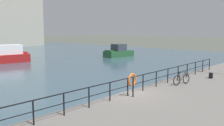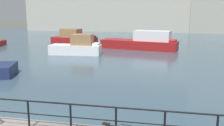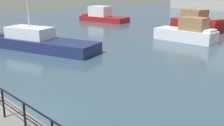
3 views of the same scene
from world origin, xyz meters
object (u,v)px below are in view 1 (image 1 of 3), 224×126
parked_bicycle (181,79)px  life_ring_stand (132,80)px  moored_harbor_tender (119,52)px  mooring_bollard (211,76)px

parked_bicycle → life_ring_stand: 5.02m
moored_harbor_tender → mooring_bollard: bearing=64.5°
moored_harbor_tender → parked_bicycle: moored_harbor_tender is taller
moored_harbor_tender → mooring_bollard: moored_harbor_tender is taller
parked_bicycle → life_ring_stand: (-4.95, 0.63, 0.59)m
mooring_bollard → life_ring_stand: (-8.62, 1.33, 0.75)m
moored_harbor_tender → life_ring_stand: size_ratio=3.85×
mooring_bollard → life_ring_stand: life_ring_stand is taller
parked_bicycle → mooring_bollard: (3.67, -0.70, -0.17)m
mooring_bollard → moored_harbor_tender: bearing=58.5°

